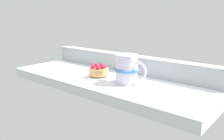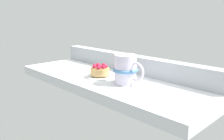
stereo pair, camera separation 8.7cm
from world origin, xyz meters
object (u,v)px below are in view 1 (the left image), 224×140
Objects in this scene: dessert_plate at (99,76)px; raspberry_tart at (99,71)px; coffee_mug at (127,69)px; dessert_fork at (55,70)px.

dessert_plate is 1.42× the size of raspberry_tart.
raspberry_tart reaches higher than dessert_plate.
coffee_mug is 35.77cm from dessert_fork.
coffee_mug is (13.00, 0.90, 4.72)cm from dessert_plate.
dessert_fork is (-34.98, -5.64, -4.89)cm from coffee_mug.
raspberry_tart is 0.45× the size of dessert_fork.
dessert_plate is 13.86cm from coffee_mug.
raspberry_tart is (-0.01, -0.01, 2.32)cm from dessert_plate.
raspberry_tart reaches higher than dessert_fork.
dessert_plate reaches higher than dessert_fork.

